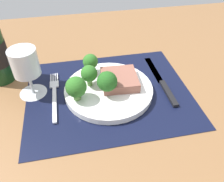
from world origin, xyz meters
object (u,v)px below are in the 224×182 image
at_px(fork, 54,95).
at_px(plate, 109,90).
at_px(knife, 162,83).
at_px(steak, 119,79).
at_px(wine_glass, 26,66).

bearing_deg(fork, plate, -4.98).
bearing_deg(plate, knife, 1.99).
xyz_separation_m(plate, fork, (-0.14, 0.01, -0.01)).
distance_m(steak, fork, 0.18).
relative_size(steak, wine_glass, 0.72).
height_order(plate, steak, steak).
xyz_separation_m(plate, wine_glass, (-0.20, 0.04, 0.08)).
height_order(plate, knife, plate).
bearing_deg(wine_glass, knife, -5.49).
bearing_deg(plate, fork, 174.27).
relative_size(fork, wine_glass, 1.46).
height_order(plate, wine_glass, wine_glass).
height_order(steak, knife, steak).
height_order(fork, knife, knife).
distance_m(plate, wine_glass, 0.21).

